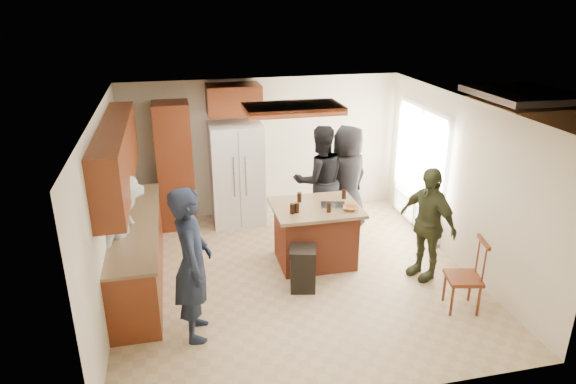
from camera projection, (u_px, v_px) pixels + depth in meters
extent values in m
plane|color=tan|center=(295.00, 276.00, 7.51)|extent=(5.00, 5.00, 0.00)
plane|color=white|center=(297.00, 107.00, 6.60)|extent=(5.00, 5.00, 0.00)
plane|color=beige|center=(264.00, 147.00, 9.33)|extent=(5.00, 0.00, 5.00)
plane|color=beige|center=(359.00, 295.00, 4.79)|extent=(5.00, 0.00, 5.00)
plane|color=beige|center=(106.00, 213.00, 6.54)|extent=(0.00, 5.00, 5.00)
plane|color=beige|center=(460.00, 183.00, 7.57)|extent=(0.00, 5.00, 5.00)
cube|color=white|center=(421.00, 170.00, 8.73)|extent=(0.02, 1.60, 2.10)
cube|color=white|center=(420.00, 170.00, 8.73)|extent=(0.08, 1.72, 2.10)
cube|color=maroon|center=(293.00, 109.00, 6.81)|extent=(1.30, 0.70, 0.10)
cube|color=white|center=(293.00, 113.00, 6.83)|extent=(1.10, 0.50, 0.02)
cube|color=olive|center=(491.00, 221.00, 9.45)|extent=(3.00, 3.00, 0.10)
cube|color=#593319|center=(513.00, 154.00, 9.75)|extent=(1.40, 1.60, 2.00)
imported|color=#192033|center=(192.00, 264.00, 5.92)|extent=(0.54, 0.72, 1.90)
imported|color=black|center=(320.00, 181.00, 8.57)|extent=(0.94, 0.61, 1.88)
imported|color=black|center=(347.00, 179.00, 8.66)|extent=(1.08, 0.97, 1.86)
imported|color=#333821|center=(427.00, 223.00, 7.25)|extent=(0.83, 1.09, 1.67)
imported|color=gray|center=(125.00, 238.00, 6.73)|extent=(0.89, 1.24, 1.75)
cube|color=maroon|center=(138.00, 253.00, 7.26)|extent=(0.60, 3.00, 0.88)
cube|color=#846B4C|center=(135.00, 223.00, 7.09)|extent=(0.64, 3.00, 0.04)
cube|color=maroon|center=(117.00, 156.00, 6.71)|extent=(0.35, 3.00, 0.85)
cube|color=maroon|center=(175.00, 166.00, 8.78)|extent=(0.60, 0.60, 2.20)
cube|color=maroon|center=(234.00, 100.00, 8.60)|extent=(0.90, 0.60, 0.50)
cube|color=white|center=(237.00, 174.00, 9.00)|extent=(0.90, 0.72, 1.80)
cube|color=gray|center=(240.00, 181.00, 8.67)|extent=(0.01, 0.01, 1.71)
cylinder|color=silver|center=(234.00, 177.00, 8.59)|extent=(0.02, 0.02, 0.70)
cylinder|color=silver|center=(246.00, 176.00, 8.63)|extent=(0.02, 0.02, 0.70)
cube|color=#9A4027|center=(315.00, 236.00, 7.76)|extent=(1.10, 0.85, 0.88)
cube|color=#84684C|center=(316.00, 208.00, 7.59)|extent=(1.28, 1.03, 0.05)
cube|color=silver|center=(333.00, 205.00, 7.59)|extent=(0.41, 0.35, 0.02)
imported|color=brown|center=(350.00, 208.00, 7.44)|extent=(0.28, 0.28, 0.05)
cylinder|color=black|center=(297.00, 208.00, 7.33)|extent=(0.07, 0.07, 0.15)
cylinder|color=black|center=(299.00, 197.00, 7.71)|extent=(0.07, 0.07, 0.15)
cylinder|color=black|center=(344.00, 194.00, 7.83)|extent=(0.07, 0.07, 0.15)
cylinder|color=black|center=(329.00, 207.00, 7.35)|extent=(0.07, 0.07, 0.15)
cylinder|color=black|center=(292.00, 209.00, 7.30)|extent=(0.07, 0.07, 0.15)
cube|color=black|center=(303.00, 271.00, 7.11)|extent=(0.40, 0.40, 0.55)
cube|color=black|center=(303.00, 251.00, 6.99)|extent=(0.45, 0.45, 0.08)
cube|color=maroon|center=(463.00, 278.00, 6.60)|extent=(0.50, 0.50, 0.05)
cylinder|color=maroon|center=(452.00, 301.00, 6.52)|extent=(0.04, 0.04, 0.44)
cylinder|color=maroon|center=(479.00, 301.00, 6.52)|extent=(0.04, 0.04, 0.44)
cylinder|color=maroon|center=(445.00, 286.00, 6.84)|extent=(0.04, 0.04, 0.44)
cylinder|color=maroon|center=(470.00, 286.00, 6.84)|extent=(0.04, 0.04, 0.44)
cube|color=maroon|center=(484.00, 242.00, 6.41)|extent=(0.13, 0.40, 0.05)
cylinder|color=maroon|center=(484.00, 264.00, 6.39)|extent=(0.03, 0.03, 0.50)
cylinder|color=maroon|center=(478.00, 255.00, 6.61)|extent=(0.03, 0.03, 0.50)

